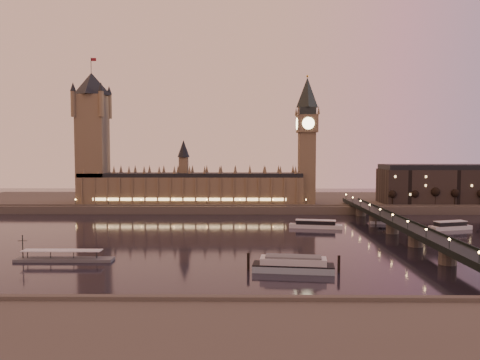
# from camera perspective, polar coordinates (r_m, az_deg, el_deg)

# --- Properties ---
(ground) EXTENTS (700.00, 700.00, 0.00)m
(ground) POSITION_cam_1_polar(r_m,az_deg,el_deg) (263.13, -0.25, -7.21)
(ground) COLOR black
(ground) RESTS_ON ground
(far_embankment) EXTENTS (560.00, 130.00, 6.00)m
(far_embankment) POSITION_cam_1_polar(r_m,az_deg,el_deg) (426.77, 4.11, -2.64)
(far_embankment) COLOR #423D35
(far_embankment) RESTS_ON ground
(palace_of_westminster) EXTENTS (180.00, 26.62, 52.00)m
(palace_of_westminster) POSITION_cam_1_polar(r_m,az_deg,el_deg) (382.96, -6.00, -0.56)
(palace_of_westminster) COLOR brown
(palace_of_westminster) RESTS_ON ground
(victoria_tower) EXTENTS (31.68, 31.68, 118.00)m
(victoria_tower) POSITION_cam_1_polar(r_m,az_deg,el_deg) (399.45, -17.56, 5.79)
(victoria_tower) COLOR brown
(victoria_tower) RESTS_ON ground
(big_ben) EXTENTS (17.68, 17.68, 104.00)m
(big_ben) POSITION_cam_1_polar(r_m,az_deg,el_deg) (383.00, 8.16, 5.75)
(big_ben) COLOR brown
(big_ben) RESTS_ON ground
(westminster_bridge) EXTENTS (13.20, 260.00, 15.30)m
(westminster_bridge) POSITION_cam_1_polar(r_m,az_deg,el_deg) (276.45, 19.20, -5.73)
(westminster_bridge) COLOR black
(westminster_bridge) RESTS_ON ground
(city_block) EXTENTS (155.00, 45.00, 34.00)m
(city_block) POSITION_cam_1_polar(r_m,az_deg,el_deg) (434.60, 26.68, -0.36)
(city_block) COLOR black
(city_block) RESTS_ON ground
(bare_tree_0) EXTENTS (6.27, 6.27, 12.75)m
(bare_tree_0) POSITION_cam_1_polar(r_m,az_deg,el_deg) (387.06, 18.17, -1.59)
(bare_tree_0) COLOR black
(bare_tree_0) RESTS_ON ground
(bare_tree_1) EXTENTS (6.27, 6.27, 12.75)m
(bare_tree_1) POSITION_cam_1_polar(r_m,az_deg,el_deg) (392.43, 20.50, -1.57)
(bare_tree_1) COLOR black
(bare_tree_1) RESTS_ON ground
(bare_tree_2) EXTENTS (6.27, 6.27, 12.75)m
(bare_tree_2) POSITION_cam_1_polar(r_m,az_deg,el_deg) (398.42, 22.75, -1.55)
(bare_tree_2) COLOR black
(bare_tree_2) RESTS_ON ground
(bare_tree_3) EXTENTS (6.27, 6.27, 12.75)m
(bare_tree_3) POSITION_cam_1_polar(r_m,az_deg,el_deg) (405.01, 24.94, -1.53)
(bare_tree_3) COLOR black
(bare_tree_3) RESTS_ON ground
(bare_tree_4) EXTENTS (6.27, 6.27, 12.75)m
(bare_tree_4) POSITION_cam_1_polar(r_m,az_deg,el_deg) (412.17, 27.06, -1.50)
(bare_tree_4) COLOR black
(bare_tree_4) RESTS_ON ground
(cruise_boat_a) EXTENTS (34.03, 12.99, 5.32)m
(cruise_boat_a) POSITION_cam_1_polar(r_m,az_deg,el_deg) (302.95, 9.20, -5.37)
(cruise_boat_a) COLOR silver
(cruise_boat_a) RESTS_ON ground
(cruise_boat_b) EXTENTS (23.79, 8.49, 4.30)m
(cruise_boat_b) POSITION_cam_1_polar(r_m,az_deg,el_deg) (331.58, 17.52, -4.80)
(cruise_boat_b) COLOR silver
(cruise_boat_b) RESTS_ON ground
(cruise_boat_c) EXTENTS (28.13, 14.75, 5.43)m
(cruise_boat_c) POSITION_cam_1_polar(r_m,az_deg,el_deg) (321.79, 24.26, -5.11)
(cruise_boat_c) COLOR silver
(cruise_boat_c) RESTS_ON ground
(moored_barge) EXTENTS (37.78, 13.28, 6.98)m
(moored_barge) POSITION_cam_1_polar(r_m,az_deg,el_deg) (194.88, 6.51, -10.20)
(moored_barge) COLOR #8BA3B1
(moored_barge) RESTS_ON ground
(pontoon_pier) EXTENTS (43.63, 7.27, 11.63)m
(pontoon_pier) POSITION_cam_1_polar(r_m,az_deg,el_deg) (226.49, -20.67, -8.90)
(pontoon_pier) COLOR #595B5E
(pontoon_pier) RESTS_ON ground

